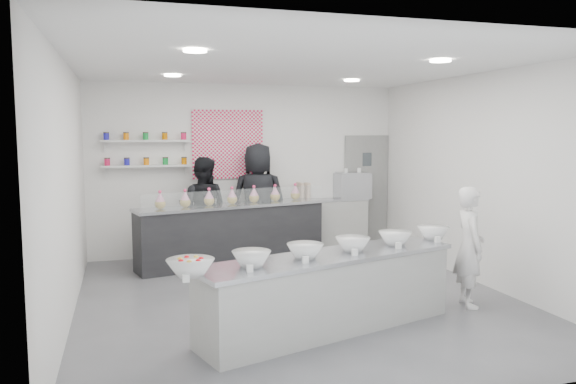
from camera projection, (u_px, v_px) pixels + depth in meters
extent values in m
plane|color=#515156|center=(297.00, 299.00, 7.30)|extent=(6.00, 6.00, 0.00)
plane|color=white|center=(298.00, 65.00, 6.98)|extent=(6.00, 6.00, 0.00)
plane|color=white|center=(247.00, 170.00, 10.00)|extent=(5.50, 0.00, 5.50)
plane|color=white|center=(67.00, 191.00, 6.37)|extent=(0.00, 6.00, 6.00)
plane|color=white|center=(483.00, 180.00, 7.92)|extent=(0.00, 6.00, 6.00)
cube|color=gray|center=(366.00, 191.00, 10.67)|extent=(0.88, 0.04, 2.10)
cube|color=#E51349|center=(228.00, 144.00, 9.83)|extent=(1.25, 0.03, 1.20)
cube|color=silver|center=(146.00, 166.00, 9.40)|extent=(1.45, 0.22, 0.04)
cube|color=silver|center=(146.00, 141.00, 9.36)|extent=(1.45, 0.22, 0.04)
cylinder|color=white|center=(195.00, 51.00, 5.64)|extent=(0.24, 0.24, 0.02)
cylinder|color=white|center=(440.00, 61.00, 6.42)|extent=(0.24, 0.24, 0.02)
cylinder|color=white|center=(173.00, 76.00, 8.11)|extent=(0.24, 0.24, 0.02)
cylinder|color=white|center=(352.00, 81.00, 8.90)|extent=(0.24, 0.24, 0.02)
cube|color=#9F9F9A|center=(329.00, 293.00, 6.13)|extent=(3.17, 1.58, 0.85)
cube|color=black|center=(232.00, 234.00, 9.23)|extent=(3.25, 1.30, 0.99)
cube|color=white|center=(239.00, 198.00, 8.92)|extent=(3.07, 0.73, 0.27)
cube|color=#9F9F9A|center=(332.00, 224.00, 10.34)|extent=(1.27, 0.40, 0.94)
cube|color=#93969E|center=(352.00, 186.00, 10.37)|extent=(0.61, 0.42, 0.46)
imported|color=white|center=(470.00, 247.00, 6.96)|extent=(0.49, 0.62, 1.50)
imported|color=black|center=(203.00, 209.00, 9.44)|extent=(1.05, 0.95, 1.75)
imported|color=black|center=(258.00, 200.00, 9.71)|extent=(1.09, 0.84, 1.98)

